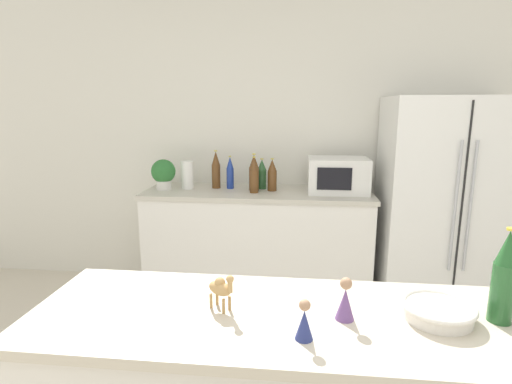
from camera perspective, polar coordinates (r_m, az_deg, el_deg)
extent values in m
cube|color=silver|center=(3.58, 5.21, 6.52)|extent=(8.00, 0.06, 2.55)
cube|color=white|center=(3.46, 0.25, -7.69)|extent=(1.85, 0.60, 0.90)
cube|color=beige|center=(3.33, 0.25, -0.09)|extent=(1.88, 0.63, 0.03)
cube|color=white|center=(3.47, 25.22, -1.94)|extent=(0.95, 0.67, 1.70)
cube|color=black|center=(3.16, 27.18, -3.40)|extent=(0.01, 0.01, 1.63)
cylinder|color=#B2B5BA|center=(3.11, 26.57, -1.96)|extent=(0.02, 0.02, 0.93)
cylinder|color=#B2B5BA|center=(3.14, 28.28, -1.98)|extent=(0.02, 0.02, 0.93)
cube|color=#B7AD99|center=(1.41, 3.85, -17.60)|extent=(1.72, 0.59, 0.03)
cylinder|color=silver|center=(3.45, -13.01, 1.01)|extent=(0.13, 0.13, 0.08)
sphere|color=#2D7033|center=(3.43, -13.10, 2.89)|extent=(0.20, 0.20, 0.20)
cylinder|color=white|center=(3.44, -9.77, 2.42)|extent=(0.11, 0.11, 0.23)
cube|color=white|center=(3.32, 11.62, 2.39)|extent=(0.48, 0.36, 0.28)
cube|color=black|center=(3.13, 11.13, 1.85)|extent=(0.26, 0.01, 0.17)
cylinder|color=brown|center=(3.32, -0.30, 1.87)|extent=(0.08, 0.08, 0.19)
cone|color=brown|center=(3.29, -0.30, 4.44)|extent=(0.08, 0.08, 0.11)
cylinder|color=gold|center=(3.29, -0.30, 5.44)|extent=(0.03, 0.03, 0.01)
cylinder|color=brown|center=(3.31, 2.31, 1.62)|extent=(0.08, 0.08, 0.17)
cone|color=brown|center=(3.29, 2.33, 3.87)|extent=(0.07, 0.07, 0.09)
cylinder|color=gold|center=(3.28, 2.34, 4.76)|extent=(0.03, 0.03, 0.01)
cylinder|color=navy|center=(3.41, -3.71, 1.96)|extent=(0.06, 0.06, 0.17)
cone|color=navy|center=(3.39, -3.74, 4.22)|extent=(0.06, 0.06, 0.10)
cylinder|color=gold|center=(3.38, -3.75, 5.11)|extent=(0.02, 0.02, 0.01)
cylinder|color=brown|center=(3.43, -5.72, 2.23)|extent=(0.07, 0.07, 0.20)
cone|color=brown|center=(3.41, -5.77, 4.85)|extent=(0.07, 0.07, 0.11)
cylinder|color=gold|center=(3.40, -5.79, 5.87)|extent=(0.03, 0.03, 0.01)
cylinder|color=#2D6033|center=(3.39, 0.84, 1.83)|extent=(0.08, 0.08, 0.16)
cone|color=#2D6033|center=(3.37, 0.85, 3.92)|extent=(0.07, 0.07, 0.09)
cylinder|color=gold|center=(3.37, 0.85, 4.75)|extent=(0.03, 0.03, 0.01)
cylinder|color=brown|center=(3.23, -0.29, 1.51)|extent=(0.07, 0.07, 0.18)
cone|color=brown|center=(3.20, -0.29, 4.03)|extent=(0.07, 0.07, 0.10)
cylinder|color=gold|center=(3.20, -0.29, 5.02)|extent=(0.02, 0.02, 0.01)
cylinder|color=#235628|center=(1.53, 31.74, -12.16)|extent=(0.07, 0.07, 0.20)
cone|color=#235628|center=(1.48, 32.40, -6.69)|extent=(0.07, 0.07, 0.11)
cylinder|color=gold|center=(1.47, 32.66, -4.48)|extent=(0.03, 0.03, 0.01)
cylinder|color=white|center=(1.49, 24.51, -15.37)|extent=(0.22, 0.22, 0.04)
torus|color=white|center=(1.48, 24.58, -14.59)|extent=(0.24, 0.24, 0.02)
ellipsoid|color=tan|center=(1.40, -5.17, -13.54)|extent=(0.11, 0.09, 0.05)
sphere|color=tan|center=(1.39, -5.18, -12.72)|extent=(0.04, 0.04, 0.04)
cylinder|color=tan|center=(1.36, -3.73, -13.22)|extent=(0.02, 0.02, 0.05)
sphere|color=tan|center=(1.35, -3.74, -12.31)|extent=(0.03, 0.03, 0.03)
cylinder|color=tan|center=(1.42, -3.79, -15.54)|extent=(0.01, 0.01, 0.05)
cylinder|color=tan|center=(1.40, -4.65, -15.95)|extent=(0.01, 0.01, 0.05)
cylinder|color=tan|center=(1.45, -5.59, -14.79)|extent=(0.01, 0.01, 0.05)
cylinder|color=tan|center=(1.44, -6.45, -15.18)|extent=(0.01, 0.01, 0.05)
cone|color=navy|center=(1.26, 6.90, -18.31)|extent=(0.05, 0.05, 0.09)
sphere|color=#A37A5B|center=(1.23, 6.98, -15.73)|extent=(0.03, 0.03, 0.03)
cone|color=#6B4784|center=(1.38, 12.61, -15.37)|extent=(0.06, 0.06, 0.11)
sphere|color=#A37A5B|center=(1.35, 12.75, -12.63)|extent=(0.04, 0.04, 0.04)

